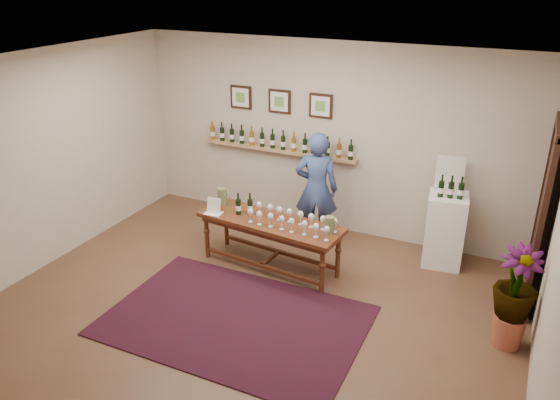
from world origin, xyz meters
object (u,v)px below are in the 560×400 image
at_px(tasting_table, 270,227).
at_px(display_pedestal, 445,230).
at_px(person, 316,189).
at_px(potted_plant, 514,298).

bearing_deg(tasting_table, display_pedestal, 34.00).
distance_m(display_pedestal, person, 1.81).
bearing_deg(display_pedestal, potted_plant, -57.47).
distance_m(tasting_table, potted_plant, 3.02).
height_order(display_pedestal, potted_plant, potted_plant).
bearing_deg(potted_plant, display_pedestal, 122.53).
xyz_separation_m(display_pedestal, person, (-1.77, -0.16, 0.34)).
height_order(tasting_table, display_pedestal, display_pedestal).
height_order(display_pedestal, person, person).
xyz_separation_m(potted_plant, person, (-2.72, 1.32, 0.25)).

